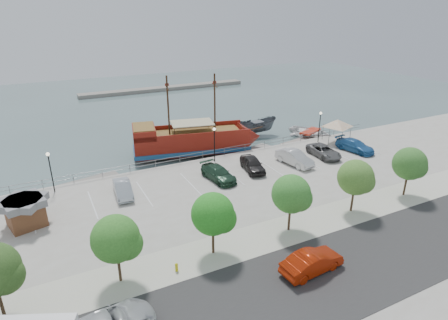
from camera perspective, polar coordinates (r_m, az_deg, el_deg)
name	(u,v)px	position (r m, az deg, el deg)	size (l,w,h in m)	color
ground	(241,190)	(40.68, 2.54, -4.63)	(160.00, 160.00, 0.00)	#485E5D
street	(349,267)	(29.41, 18.55, -15.22)	(100.00, 8.00, 0.04)	#2C2C2C
sidewalk	(298,227)	(32.98, 11.21, -9.95)	(100.00, 4.00, 0.05)	beige
seawall_railing	(210,154)	(46.42, -2.14, 0.93)	(50.00, 0.06, 1.00)	slate
far_shore	(165,88)	(92.72, -8.93, 10.73)	(40.00, 3.00, 0.80)	gray
pirate_ship	(201,140)	(50.30, -3.59, 3.01)	(17.92, 8.28, 11.11)	maroon
patrol_boat	(257,128)	(57.89, 5.07, 4.89)	(2.38, 6.32, 2.45)	#4A4E54
speedboat	(310,134)	(58.12, 13.00, 3.90)	(4.70, 6.58, 1.36)	white
dock_west	(90,182)	(44.75, -19.81, -3.14)	(6.70, 1.91, 0.38)	gray
dock_mid	(252,151)	(51.12, 4.33, 1.31)	(6.45, 1.84, 0.37)	gray
dock_east	(303,142)	(55.86, 12.00, 2.75)	(7.69, 2.20, 0.44)	gray
shed	(25,211)	(36.14, -28.08, -6.92)	(3.74, 3.74, 2.52)	brown
canopy_tent	(338,120)	(53.14, 16.95, 5.92)	(6.09, 6.09, 3.83)	slate
street_sedan	(312,262)	(27.87, 13.26, -14.90)	(1.66, 4.76, 1.57)	#A42006
fire_hydrant	(176,267)	(27.62, -7.25, -15.87)	(0.24, 0.24, 0.68)	#C0B70E
lamp_post_left	(50,165)	(40.68, -25.01, -0.72)	(0.36, 0.36, 4.28)	black
lamp_post_mid	(214,139)	(44.48, -1.47, 3.29)	(0.36, 0.36, 4.28)	black
lamp_post_right	(320,121)	(53.02, 14.41, 5.71)	(0.36, 0.36, 4.28)	black
tree_b	(118,240)	(25.84, -15.82, -11.64)	(3.30, 3.20, 5.00)	#473321
tree_c	(215,215)	(27.58, -1.38, -8.38)	(3.30, 3.20, 5.00)	#473321
tree_d	(293,195)	(30.85, 10.48, -5.26)	(3.30, 3.20, 5.00)	#473321
tree_e	(357,178)	(35.23, 19.65, -2.66)	(3.30, 3.20, 5.00)	#473321
tree_f	(411,165)	(40.35, 26.62, -0.63)	(3.30, 3.20, 5.00)	#473321
parked_car_b	(123,189)	(38.39, -15.15, -4.28)	(1.54, 4.41, 1.45)	#AFB7C0
parked_car_d	(218,173)	(40.41, -0.87, -2.06)	(2.07, 5.09, 1.48)	#21422D
parked_car_e	(252,164)	(42.77, 4.36, -0.62)	(1.90, 4.72, 1.61)	black
parked_car_f	(295,158)	(45.14, 10.70, 0.34)	(1.77, 5.07, 1.67)	silver
parked_car_g	(324,151)	(48.40, 14.97, 1.30)	(2.36, 5.11, 1.42)	slate
parked_car_h	(355,146)	(51.43, 19.33, 2.08)	(2.13, 5.24, 1.52)	#2765A5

